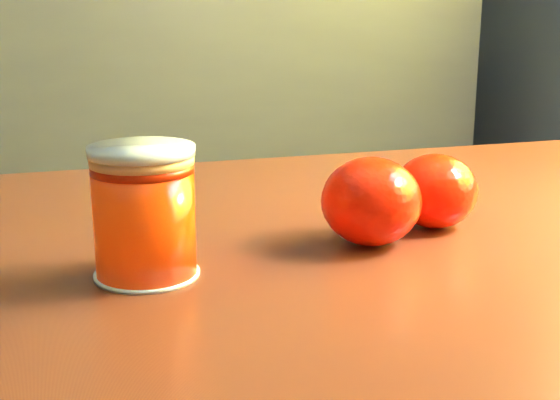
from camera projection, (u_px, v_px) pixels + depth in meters
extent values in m
cube|color=maroon|center=(299.00, 281.00, 0.56)|extent=(0.99, 0.71, 0.04)
cylinder|color=#F13204|center=(145.00, 221.00, 0.51)|extent=(0.07, 0.07, 0.08)
cylinder|color=#FFAF68|center=(142.00, 160.00, 0.50)|extent=(0.07, 0.07, 0.01)
cylinder|color=silver|center=(141.00, 152.00, 0.50)|extent=(0.07, 0.07, 0.00)
ellipsoid|color=#FF1D05|center=(371.00, 201.00, 0.58)|extent=(0.09, 0.09, 0.07)
ellipsoid|color=#FF1D05|center=(435.00, 191.00, 0.62)|extent=(0.08, 0.08, 0.06)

